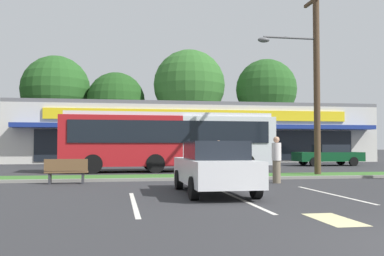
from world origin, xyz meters
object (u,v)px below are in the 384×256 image
at_px(utility_pole, 314,73).
at_px(car_2, 214,167).
at_px(pedestrian_by_pole, 277,160).
at_px(city_bus, 169,140).
at_px(car_1, 328,155).
at_px(pedestrian_mid, 219,161).
at_px(bus_stop_bench, 66,171).

bearing_deg(utility_pole, car_2, -134.85).
bearing_deg(utility_pole, pedestrian_by_pole, -135.03).
distance_m(city_bus, pedestrian_by_pole, 8.79).
relative_size(city_bus, car_1, 2.50).
height_order(car_2, pedestrian_mid, pedestrian_mid).
relative_size(city_bus, bus_stop_bench, 7.41).
distance_m(utility_pole, car_1, 12.37).
relative_size(utility_pole, car_1, 1.90).
height_order(car_2, pedestrian_by_pole, pedestrian_by_pole).
height_order(utility_pole, car_1, utility_pole).
xyz_separation_m(car_1, car_2, (-12.00, -16.33, 0.04)).
height_order(utility_pole, car_2, utility_pole).
xyz_separation_m(city_bus, car_1, (12.07, 4.97, -1.00)).
distance_m(car_1, pedestrian_by_pole, 15.76).
distance_m(city_bus, car_2, 11.40).
xyz_separation_m(bus_stop_bench, pedestrian_mid, (5.88, -0.22, 0.33)).
bearing_deg(pedestrian_by_pole, bus_stop_bench, 12.44).
xyz_separation_m(city_bus, pedestrian_mid, (1.14, -7.38, -0.93)).
bearing_deg(city_bus, utility_pole, -41.12).
bearing_deg(pedestrian_by_pole, car_2, 64.55).
xyz_separation_m(utility_pole, pedestrian_mid, (-5.10, -2.22, -4.01)).
bearing_deg(city_bus, car_1, 20.84).
height_order(utility_pole, city_bus, utility_pole).
relative_size(utility_pole, car_2, 1.90).
height_order(city_bus, pedestrian_mid, city_bus).
bearing_deg(car_2, car_1, -36.31).
relative_size(utility_pole, pedestrian_by_pole, 4.98).
relative_size(city_bus, car_2, 2.51).
bearing_deg(car_1, city_bus, 22.38).
bearing_deg(city_bus, car_2, -91.18).
relative_size(car_2, pedestrian_by_pole, 2.61).
xyz_separation_m(utility_pole, city_bus, (-6.24, 5.16, -3.08)).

